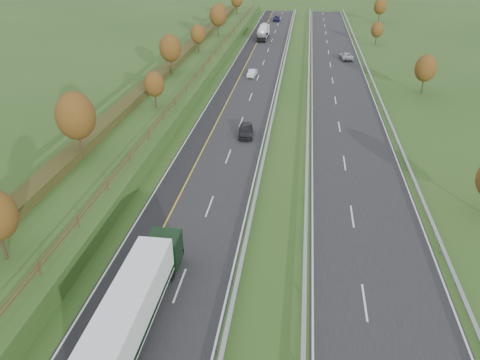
% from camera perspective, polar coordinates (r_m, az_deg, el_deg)
% --- Properties ---
extents(ground, '(400.00, 400.00, 0.00)m').
position_cam_1_polar(ground, '(75.29, 6.13, 8.91)').
color(ground, '#2A4C1B').
rests_on(ground, ground).
extents(near_carriageway, '(10.50, 200.00, 0.04)m').
position_cam_1_polar(near_carriageway, '(80.60, 0.50, 10.35)').
color(near_carriageway, black).
rests_on(near_carriageway, ground).
extents(far_carriageway, '(10.50, 200.00, 0.04)m').
position_cam_1_polar(far_carriageway, '(80.31, 12.43, 9.64)').
color(far_carriageway, black).
rests_on(far_carriageway, ground).
extents(hard_shoulder, '(3.00, 200.00, 0.04)m').
position_cam_1_polar(hard_shoulder, '(81.13, -2.18, 10.45)').
color(hard_shoulder, black).
rests_on(hard_shoulder, ground).
extents(lane_markings, '(26.75, 200.00, 0.01)m').
position_cam_1_polar(lane_markings, '(79.96, 5.11, 10.12)').
color(lane_markings, silver).
rests_on(lane_markings, near_carriageway).
extents(embankment_left, '(12.00, 200.00, 2.00)m').
position_cam_1_polar(embankment_left, '(82.89, -8.63, 11.24)').
color(embankment_left, '#2A4C1B').
rests_on(embankment_left, ground).
extents(hedge_left, '(2.20, 180.00, 1.10)m').
position_cam_1_polar(hedge_left, '(83.04, -10.06, 12.28)').
color(hedge_left, '#2F3415').
rests_on(hedge_left, embankment_left).
extents(fence_left, '(0.12, 189.06, 1.20)m').
position_cam_1_polar(fence_left, '(80.92, -5.66, 12.29)').
color(fence_left, '#422B19').
rests_on(fence_left, embankment_left).
extents(median_barrier_near, '(0.32, 200.00, 0.71)m').
position_cam_1_polar(median_barrier_near, '(79.94, 4.62, 10.56)').
color(median_barrier_near, gray).
rests_on(median_barrier_near, ground).
extents(median_barrier_far, '(0.32, 200.00, 0.71)m').
position_cam_1_polar(median_barrier_far, '(79.85, 8.34, 10.34)').
color(median_barrier_far, gray).
rests_on(median_barrier_far, ground).
extents(outer_barrier_far, '(0.32, 200.00, 0.71)m').
position_cam_1_polar(outer_barrier_far, '(80.83, 16.61, 9.70)').
color(outer_barrier_far, gray).
rests_on(outer_barrier_far, ground).
extents(trees_left, '(6.64, 164.30, 7.66)m').
position_cam_1_polar(trees_left, '(78.31, -9.32, 14.30)').
color(trees_left, '#2D2116').
rests_on(trees_left, embankment_left).
extents(trees_far, '(8.45, 118.60, 7.12)m').
position_cam_1_polar(trees_far, '(109.25, 18.96, 15.84)').
color(trees_far, '#2D2116').
rests_on(trees_far, ground).
extents(box_lorry, '(2.58, 16.28, 4.06)m').
position_cam_1_polar(box_lorry, '(32.74, -12.85, -14.72)').
color(box_lorry, black).
rests_on(box_lorry, near_carriageway).
extents(road_tanker, '(2.40, 11.22, 3.46)m').
position_cam_1_polar(road_tanker, '(127.50, 2.84, 17.64)').
color(road_tanker, silver).
rests_on(road_tanker, near_carriageway).
extents(car_dark_near, '(2.28, 4.80, 1.58)m').
position_cam_1_polar(car_dark_near, '(63.01, 0.70, 6.07)').
color(car_dark_near, black).
rests_on(car_dark_near, near_carriageway).
extents(car_silver_mid, '(1.76, 4.11, 1.32)m').
position_cam_1_polar(car_silver_mid, '(91.47, 1.49, 12.90)').
color(car_silver_mid, silver).
rests_on(car_silver_mid, near_carriageway).
extents(car_small_far, '(2.16, 5.13, 1.48)m').
position_cam_1_polar(car_small_far, '(155.97, 4.47, 19.04)').
color(car_small_far, '#151238').
rests_on(car_small_far, near_carriageway).
extents(car_oncoming, '(3.01, 5.39, 1.43)m').
position_cam_1_polar(car_oncoming, '(107.60, 12.82, 14.53)').
color(car_oncoming, '#B8B8BD').
rests_on(car_oncoming, far_carriageway).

